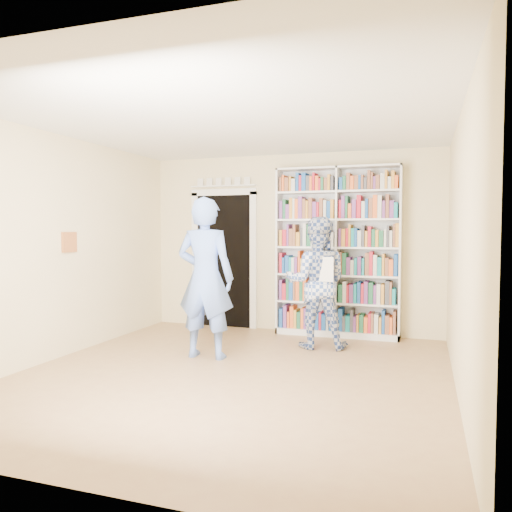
# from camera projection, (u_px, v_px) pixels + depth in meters

# --- Properties ---
(floor) EXTENTS (5.00, 5.00, 0.00)m
(floor) POSITION_uv_depth(u_px,v_px,m) (231.00, 375.00, 5.34)
(floor) COLOR #996E4A
(floor) RESTS_ON ground
(ceiling) EXTENTS (5.00, 5.00, 0.00)m
(ceiling) POSITION_uv_depth(u_px,v_px,m) (231.00, 120.00, 5.19)
(ceiling) COLOR white
(ceiling) RESTS_ON wall_back
(wall_back) EXTENTS (4.50, 0.00, 4.50)m
(wall_back) POSITION_uv_depth(u_px,v_px,m) (291.00, 243.00, 7.63)
(wall_back) COLOR beige
(wall_back) RESTS_ON floor
(wall_left) EXTENTS (0.00, 5.00, 5.00)m
(wall_left) POSITION_uv_depth(u_px,v_px,m) (57.00, 247.00, 5.98)
(wall_left) COLOR beige
(wall_left) RESTS_ON floor
(wall_right) EXTENTS (0.00, 5.00, 5.00)m
(wall_right) POSITION_uv_depth(u_px,v_px,m) (461.00, 252.00, 4.55)
(wall_right) COLOR beige
(wall_right) RESTS_ON floor
(bookshelf) EXTENTS (1.79, 0.34, 2.46)m
(bookshelf) POSITION_uv_depth(u_px,v_px,m) (337.00, 251.00, 7.25)
(bookshelf) COLOR white
(bookshelf) RESTS_ON floor
(doorway) EXTENTS (1.10, 0.08, 2.43)m
(doorway) POSITION_uv_depth(u_px,v_px,m) (224.00, 253.00, 7.97)
(doorway) COLOR black
(doorway) RESTS_ON floor
(wall_art) EXTENTS (0.03, 0.25, 0.25)m
(wall_art) POSITION_uv_depth(u_px,v_px,m) (69.00, 242.00, 6.16)
(wall_art) COLOR brown
(wall_art) RESTS_ON wall_left
(man_blue) EXTENTS (0.73, 0.49, 1.94)m
(man_blue) POSITION_uv_depth(u_px,v_px,m) (205.00, 278.00, 6.02)
(man_blue) COLOR #6488DF
(man_blue) RESTS_ON floor
(man_plaid) EXTENTS (0.94, 0.78, 1.72)m
(man_plaid) POSITION_uv_depth(u_px,v_px,m) (317.00, 282.00, 6.55)
(man_plaid) COLOR #304B93
(man_plaid) RESTS_ON floor
(paper_sheet) EXTENTS (0.22, 0.01, 0.31)m
(paper_sheet) POSITION_uv_depth(u_px,v_px,m) (325.00, 269.00, 6.27)
(paper_sheet) COLOR white
(paper_sheet) RESTS_ON man_plaid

